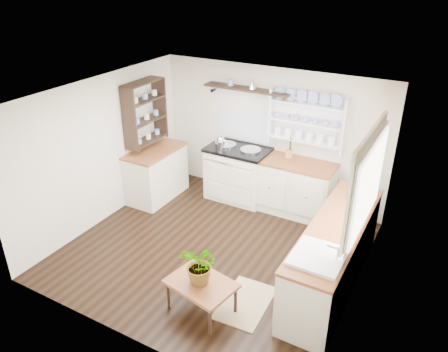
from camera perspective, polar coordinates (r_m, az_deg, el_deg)
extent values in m
cube|color=black|center=(6.49, -1.28, -9.55)|extent=(4.00, 3.80, 0.01)
cube|color=silver|center=(7.44, 6.09, 5.33)|extent=(4.00, 0.02, 2.30)
cube|color=silver|center=(5.28, 17.73, -5.24)|extent=(0.02, 3.80, 2.30)
cube|color=silver|center=(7.03, -15.61, 3.17)|extent=(0.02, 3.80, 2.30)
cube|color=white|center=(5.46, -1.53, 10.36)|extent=(4.00, 3.80, 0.01)
cube|color=white|center=(5.25, 18.20, -1.11)|extent=(0.04, 1.40, 1.00)
cube|color=white|center=(5.25, 17.99, -1.07)|extent=(0.02, 1.50, 1.10)
cube|color=beige|center=(5.03, 18.68, 4.86)|extent=(0.04, 1.55, 0.18)
cube|color=white|center=(7.62, 1.81, 0.22)|extent=(1.02, 0.66, 0.89)
cube|color=black|center=(7.42, 1.87, 3.49)|extent=(1.06, 0.70, 0.05)
cylinder|color=silver|center=(7.51, 0.28, 4.11)|extent=(0.35, 0.35, 0.03)
cylinder|color=silver|center=(7.31, 3.50, 3.42)|extent=(0.35, 0.35, 0.03)
cylinder|color=silver|center=(7.18, 0.48, 1.55)|extent=(0.91, 0.02, 0.02)
cube|color=#EDE5CC|center=(7.28, 9.19, -1.51)|extent=(1.25, 0.60, 0.88)
cube|color=brown|center=(7.09, 9.44, 1.63)|extent=(1.27, 0.63, 0.04)
cube|color=#EDE5CC|center=(5.80, 14.09, -10.08)|extent=(0.60, 2.40, 0.88)
cube|color=brown|center=(5.55, 14.58, -6.41)|extent=(0.62, 2.43, 0.04)
cube|color=white|center=(4.99, 12.05, -11.35)|extent=(0.55, 0.60, 0.28)
cylinder|color=silver|center=(4.84, 14.54, -10.09)|extent=(0.02, 0.02, 0.22)
cube|color=#EDE5CC|center=(7.74, -8.82, 0.27)|extent=(0.60, 1.10, 0.88)
cube|color=brown|center=(7.56, -9.05, 3.27)|extent=(0.62, 1.13, 0.04)
cube|color=white|center=(7.08, 11.03, 7.30)|extent=(1.20, 0.03, 0.90)
cube|color=white|center=(7.00, 10.78, 7.10)|extent=(1.20, 0.22, 0.02)
cylinder|color=navy|center=(6.92, 11.00, 9.23)|extent=(0.20, 0.02, 0.20)
cube|color=black|center=(7.25, 3.01, 11.27)|extent=(1.50, 0.24, 0.04)
cone|color=black|center=(7.64, -1.22, 11.23)|extent=(0.06, 0.20, 0.06)
cone|color=black|center=(7.09, 8.02, 9.78)|extent=(0.06, 0.20, 0.06)
cube|color=black|center=(7.41, -10.28, 8.24)|extent=(0.28, 0.80, 1.05)
cylinder|color=#A9713E|center=(7.17, 8.49, 2.88)|extent=(0.12, 0.12, 0.14)
cube|color=brown|center=(5.28, -2.99, -13.88)|extent=(0.86, 0.69, 0.04)
cylinder|color=black|center=(5.48, -7.29, -15.18)|extent=(0.04, 0.04, 0.38)
cylinder|color=black|center=(5.72, -3.91, -12.94)|extent=(0.04, 0.04, 0.38)
cylinder|color=black|center=(5.13, -1.82, -18.51)|extent=(0.04, 0.04, 0.38)
cylinder|color=black|center=(5.38, 1.51, -15.90)|extent=(0.04, 0.04, 0.38)
imported|color=#3F7233|center=(5.11, -3.06, -11.58)|extent=(0.55, 0.51, 0.50)
cube|color=#8B7A51|center=(5.62, 2.80, -16.19)|extent=(0.60, 0.88, 0.02)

